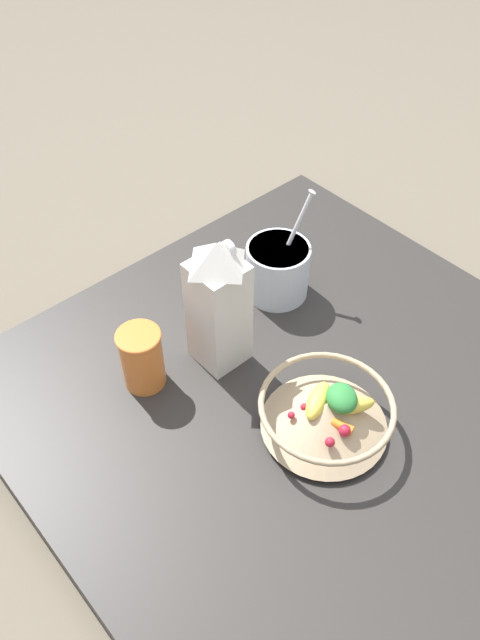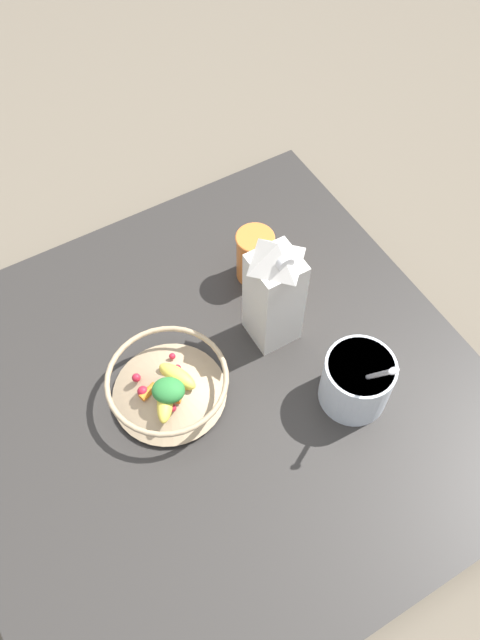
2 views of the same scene
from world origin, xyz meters
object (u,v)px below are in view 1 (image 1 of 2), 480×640
Objects in this scene: fruit_bowl at (326,413)px; milk_carton at (218,304)px; yogurt_tub at (278,268)px; drinking_cup at (142,357)px.

fruit_bowl is 0.83× the size of milk_carton.
yogurt_tub is at bearing -74.46° from milk_carton.
yogurt_tub is 0.33m from drinking_cup.
milk_carton is at bearing -107.33° from drinking_cup.
yogurt_tub is (0.29, -0.17, 0.02)m from fruit_bowl.
fruit_bowl is 0.32m from drinking_cup.
milk_carton is 0.16m from drinking_cup.
fruit_bowl is 0.33m from yogurt_tub.
drinking_cup reaches higher than fruit_bowl.
drinking_cup is at bearing 30.41° from fruit_bowl.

